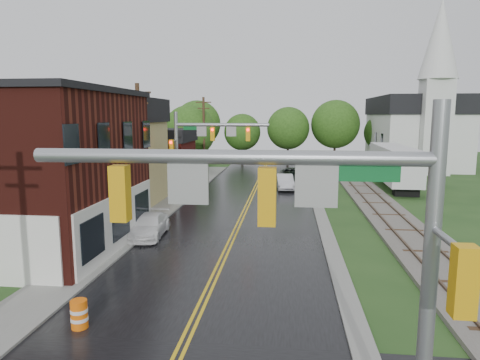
% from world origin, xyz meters
% --- Properties ---
extents(main_road, '(10.00, 90.00, 0.02)m').
position_xyz_m(main_road, '(0.00, 30.00, 0.00)').
color(main_road, black).
rests_on(main_road, ground).
extents(curb_right, '(0.80, 70.00, 0.12)m').
position_xyz_m(curb_right, '(5.40, 35.00, 0.00)').
color(curb_right, gray).
rests_on(curb_right, ground).
extents(sidewalk_left, '(2.40, 50.00, 0.12)m').
position_xyz_m(sidewalk_left, '(-6.20, 25.00, 0.00)').
color(sidewalk_left, gray).
rests_on(sidewalk_left, ground).
extents(yellow_house, '(8.00, 7.00, 6.40)m').
position_xyz_m(yellow_house, '(-11.00, 26.00, 3.20)').
color(yellow_house, tan).
rests_on(yellow_house, ground).
extents(darkred_building, '(7.00, 6.00, 4.40)m').
position_xyz_m(darkred_building, '(-10.00, 35.00, 2.20)').
color(darkred_building, '#3F0F0C').
rests_on(darkred_building, ground).
extents(church, '(10.40, 18.40, 20.00)m').
position_xyz_m(church, '(20.00, 53.74, 5.83)').
color(church, silver).
rests_on(church, ground).
extents(railroad, '(3.20, 80.00, 0.30)m').
position_xyz_m(railroad, '(10.00, 35.00, 0.11)').
color(railroad, '#59544C').
rests_on(railroad, ground).
extents(traffic_signal_near, '(7.34, 0.30, 7.20)m').
position_xyz_m(traffic_signal_near, '(3.47, 2.00, 4.97)').
color(traffic_signal_near, gray).
rests_on(traffic_signal_near, ground).
extents(traffic_signal_far, '(7.34, 0.43, 7.20)m').
position_xyz_m(traffic_signal_far, '(-3.47, 27.00, 4.97)').
color(traffic_signal_far, gray).
rests_on(traffic_signal_far, ground).
extents(utility_pole_b, '(1.80, 0.28, 9.00)m').
position_xyz_m(utility_pole_b, '(-6.80, 22.00, 4.72)').
color(utility_pole_b, '#382616').
rests_on(utility_pole_b, ground).
extents(utility_pole_c, '(1.80, 0.28, 9.00)m').
position_xyz_m(utility_pole_c, '(-6.80, 44.00, 4.72)').
color(utility_pole_c, '#382616').
rests_on(utility_pole_c, ground).
extents(tree_left_b, '(7.60, 7.60, 9.69)m').
position_xyz_m(tree_left_b, '(-17.85, 31.90, 5.72)').
color(tree_left_b, black).
rests_on(tree_left_b, ground).
extents(tree_left_c, '(6.00, 6.00, 7.65)m').
position_xyz_m(tree_left_c, '(-13.85, 39.90, 4.51)').
color(tree_left_c, black).
rests_on(tree_left_c, ground).
extents(tree_left_e, '(6.40, 6.40, 8.16)m').
position_xyz_m(tree_left_e, '(-8.85, 45.90, 4.81)').
color(tree_left_e, black).
rests_on(tree_left_e, ground).
extents(suv_dark, '(2.84, 5.64, 1.53)m').
position_xyz_m(suv_dark, '(3.50, 38.04, 0.77)').
color(suv_dark, black).
rests_on(suv_dark, ground).
extents(sedan_silver, '(1.93, 4.41, 1.41)m').
position_xyz_m(sedan_silver, '(2.79, 34.39, 0.71)').
color(sedan_silver, silver).
rests_on(sedan_silver, ground).
extents(pickup_white, '(2.01, 4.41, 1.25)m').
position_xyz_m(pickup_white, '(-4.80, 17.67, 0.63)').
color(pickup_white, white).
rests_on(pickup_white, ground).
extents(semi_trailer, '(3.12, 12.63, 3.94)m').
position_xyz_m(semi_trailer, '(13.28, 36.96, 2.33)').
color(semi_trailer, black).
rests_on(semi_trailer, ground).
extents(construction_barrel, '(0.61, 0.61, 0.97)m').
position_xyz_m(construction_barrel, '(-3.64, 6.96, 0.48)').
color(construction_barrel, '#EC610A').
rests_on(construction_barrel, ground).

